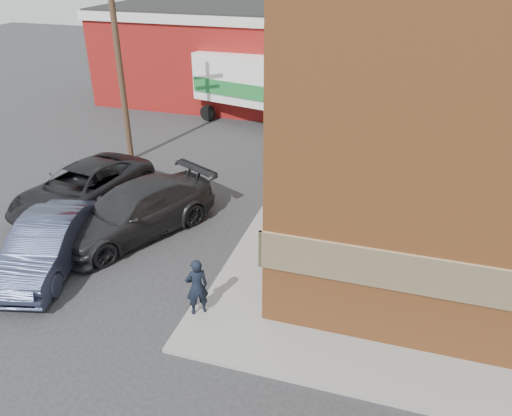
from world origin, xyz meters
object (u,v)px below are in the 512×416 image
Objects in this scene: warehouse at (238,54)px; utility_pole at (118,54)px; sedan at (47,245)px; suv_a at (83,188)px; suv_b at (135,211)px; man at (197,287)px; box_truck at (260,86)px.

utility_pole is at bearing -97.77° from warehouse.
suv_a is at bearing 95.34° from sedan.
suv_b is (2.82, -1.13, 0.05)m from suv_a.
sedan is at bearing -45.65° from man.
box_truck is (2.70, -4.32, -0.69)m from warehouse.
sedan is 15.38m from box_truck.
sedan is 3.99m from suv_a.
suv_a reaches higher than sedan.
box_truck is at bearing 57.84° from utility_pole.
warehouse is 3.38× the size of sedan.
man is at bearing -24.31° from suv_a.
suv_a is at bearing -80.95° from utility_pole.
utility_pole is 1.56× the size of suv_a.
utility_pole is at bearing 89.75° from sedan.
man is (7.30, -9.25, -3.80)m from utility_pole.
man is (5.80, -20.25, -1.86)m from warehouse.
warehouse is 2.82× the size of suv_a.
suv_a is 0.75× the size of box_truck.
warehouse is 15.88m from suv_a.
suv_a is (-6.55, 4.52, -0.14)m from man.
warehouse is at bearing 77.73° from sedan.
suv_a is at bearing -72.10° from man.
warehouse is at bearing 97.58° from suv_a.
man is at bearing -51.72° from utility_pole.
suv_b reaches higher than sedan.
utility_pole is 7.89m from suv_b.
suv_a is 0.99× the size of suv_b.
man is at bearing -15.48° from suv_b.
suv_a is at bearing -175.01° from suv_b.
suv_b is (2.07, -16.86, -1.96)m from warehouse.
suv_b is 0.76× the size of box_truck.
man is 7.95m from suv_a.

